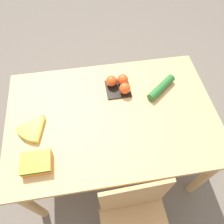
% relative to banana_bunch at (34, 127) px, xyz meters
% --- Properties ---
extents(ground_plane, '(12.00, 12.00, 0.00)m').
position_rel_banana_bunch_xyz_m(ground_plane, '(-0.50, -0.03, -0.78)').
color(ground_plane, '#665B51').
extents(dining_table, '(1.37, 0.90, 0.76)m').
position_rel_banana_bunch_xyz_m(dining_table, '(-0.50, -0.03, -0.12)').
color(dining_table, tan).
rests_on(dining_table, ground_plane).
extents(banana_bunch, '(0.18, 0.19, 0.04)m').
position_rel_banana_bunch_xyz_m(banana_bunch, '(0.00, 0.00, 0.00)').
color(banana_bunch, brown).
rests_on(banana_bunch, dining_table).
extents(tomato_pack, '(0.17, 0.17, 0.09)m').
position_rel_banana_bunch_xyz_m(tomato_pack, '(-0.58, -0.24, 0.02)').
color(tomato_pack, black).
rests_on(tomato_pack, dining_table).
extents(carrot_bag, '(0.17, 0.13, 0.05)m').
position_rel_banana_bunch_xyz_m(carrot_bag, '(-0.03, 0.24, 0.01)').
color(carrot_bag, orange).
rests_on(carrot_bag, dining_table).
extents(cucumber_near, '(0.23, 0.20, 0.06)m').
position_rel_banana_bunch_xyz_m(cucumber_near, '(-0.86, -0.18, 0.01)').
color(cucumber_near, '#236028').
rests_on(cucumber_near, dining_table).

